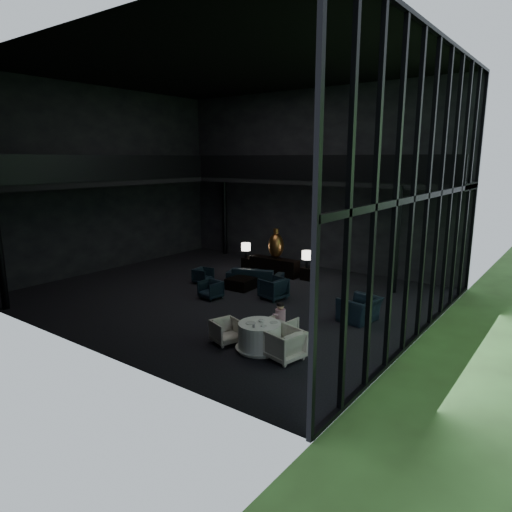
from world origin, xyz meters
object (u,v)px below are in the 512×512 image
Objects in this scene: table_lamp_right at (307,256)px; window_armchair at (360,304)px; dining_chair_west at (226,331)px; console at (274,266)px; side_table_left at (248,263)px; dining_table at (259,338)px; coffee_table at (241,283)px; child at (280,313)px; dining_chair_east at (285,342)px; side_table_right at (308,274)px; lounge_armchair_south at (211,290)px; lounge_armchair_east at (273,286)px; bronze_urn at (276,245)px; table_lamp_left at (246,247)px; dining_chair_north at (283,327)px; sofa at (255,272)px; lounge_armchair_west at (203,276)px.

table_lamp_right is 0.56× the size of window_armchair.
console is at bearing 43.54° from dining_chair_west.
dining_table is at bearing -50.56° from side_table_left.
child reaches higher than coffee_table.
dining_chair_east is (-0.37, -3.70, -0.09)m from window_armchair.
side_table_right is 7.85m from dining_chair_east.
lounge_armchair_south is at bearing -88.56° from console.
lounge_armchair_east is 0.74× the size of window_armchair.
bronze_urn is 4.46m from lounge_armchair_south.
table_lamp_left is at bearing 130.07° from dining_table.
table_lamp_left is 9.05m from dining_table.
side_table_right is at bearing 63.01° from coffee_table.
lounge_armchair_east is (0.36, -2.97, -0.56)m from table_lamp_right.
coffee_table is 5.85m from dining_table.
dining_chair_east is at bearing -21.69° from lounge_armchair_south.
lounge_armchair_south is 0.52× the size of dining_table.
dining_chair_north is (4.23, -5.75, -0.06)m from console.
table_lamp_right is at bearing -2.94° from side_table_left.
side_table_left reaches higher than coffee_table.
window_armchair is at bearing 145.01° from sofa.
table_lamp_left reaches higher than dining_chair_west.
dining_table is 0.84m from dining_chair_east.
lounge_armchair_south is (-1.49, -4.27, -0.70)m from table_lamp_right.
child is at bearing 47.29° from lounge_armchair_east.
dining_chair_north is at bearing -65.65° from table_lamp_right.
side_table_right is 3.06m from coffee_table.
bronze_urn reaches higher than lounge_armchair_east.
console is 0.97× the size of sofa.
side_table_right is at bearing 1.48° from table_lamp_left.
table_lamp_left reaches higher than dining_chair_east.
child is at bearing 90.02° from dining_chair_north.
lounge_armchair_west is at bearing -20.08° from dining_chair_north.
window_armchair is 1.93× the size of dining_chair_west.
table_lamp_left is at bearing 118.66° from lounge_armchair_south.
coffee_table is (-1.39, -2.73, -0.05)m from side_table_right.
table_lamp_right is at bearing -66.16° from child.
dining_chair_east is 1.36m from child.
lounge_armchair_south is 1.00× the size of dining_chair_west.
lounge_armchair_east is 1.01× the size of dining_chair_east.
console is 3.49× the size of dining_chair_west.
lounge_armchair_east reaches higher than sofa.
dining_chair_west is (3.02, -5.39, -0.14)m from sofa.
dining_chair_north is (4.07, -4.15, -0.17)m from sofa.
side_table_right is at bearing -147.36° from sofa.
lounge_armchair_west is 2.13m from lounge_armchair_south.
dining_chair_west reaches higher than coffee_table.
lounge_armchair_west is at bearing -170.82° from coffee_table.
dining_chair_north is at bearing 89.04° from dining_table.
child is at bearing -15.76° from window_armchair.
lounge_armchair_west is 0.47× the size of window_armchair.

